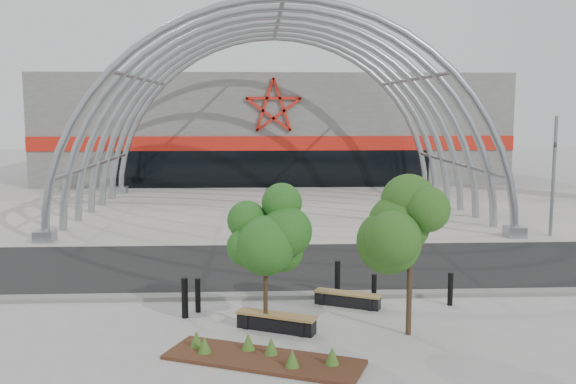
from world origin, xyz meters
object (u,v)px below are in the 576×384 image
Objects in this scene: signal_pole at (554,174)px; street_tree_1 at (411,221)px; bench_0 at (276,322)px; bench_1 at (347,299)px; bollard_2 at (337,278)px; street_tree_0 at (265,230)px.

street_tree_1 is at bearing -127.55° from signal_pole.
street_tree_1 is 1.92× the size of bench_0.
bench_0 is (-3.28, 0.42, -2.66)m from street_tree_1.
bench_1 is 1.84× the size of bollard_2.
bollard_2 is (1.93, 3.07, 0.31)m from bench_0.
signal_pole is 16.83m from street_tree_0.
street_tree_0 is 2.39m from bench_0.
street_tree_0 is (-12.55, -11.21, -0.16)m from signal_pole.
bench_1 is at bearing 38.06° from street_tree_0.
street_tree_0 reaches higher than bollard_2.
bollard_2 reaches higher than bench_1.
street_tree_0 is 1.72× the size of bench_0.
street_tree_1 reaches higher than street_tree_0.
street_tree_0 is 0.90× the size of street_tree_1.
street_tree_0 is 4.24m from bollard_2.
street_tree_0 is at bearing 171.88° from street_tree_1.
street_tree_1 reaches higher than bench_0.
bench_0 is (-12.29, -11.29, -2.53)m from signal_pole.
street_tree_1 is 4.42m from bollard_2.
bench_1 is (-1.20, 2.34, -2.68)m from street_tree_1.
bench_1 is at bearing -137.44° from signal_pole.
street_tree_0 is 3.59m from street_tree_1.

